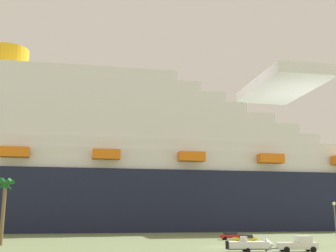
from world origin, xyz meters
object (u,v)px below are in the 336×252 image
cruise_ship (92,168)px  parked_car_red_hatchback (231,236)px  parked_car_yellow_taxi (245,239)px  pickup_truck (298,244)px  palm_tree (5,193)px  small_boat_on_trailer (253,245)px  street_lamp (335,217)px

cruise_ship → parked_car_red_hatchback: (34.94, -50.49, -19.35)m
parked_car_yellow_taxi → parked_car_red_hatchback: same height
pickup_truck → palm_tree: bearing=161.5°
cruise_ship → small_boat_on_trailer: size_ratio=34.12×
small_boat_on_trailer → palm_tree: (-39.26, 15.19, 7.85)m
palm_tree → parked_car_yellow_taxi: (42.35, 1.48, -7.98)m
street_lamp → parked_car_yellow_taxi: 15.87m
palm_tree → parked_car_red_hatchback: size_ratio=2.42×
parked_car_red_hatchback → cruise_ship: bearing=124.7°
cruise_ship → pickup_truck: size_ratio=46.67×
parked_car_yellow_taxi → parked_car_red_hatchback: size_ratio=0.96×
pickup_truck → palm_tree: size_ratio=0.49×
cruise_ship → small_boat_on_trailer: cruise_ship is taller
cruise_ship → street_lamp: 85.84m
small_boat_on_trailer → parked_car_yellow_taxi: (3.10, 16.67, -0.13)m
cruise_ship → palm_tree: size_ratio=22.90×
parked_car_yellow_taxi → street_lamp: bearing=-23.7°
pickup_truck → parked_car_red_hatchback: bearing=96.3°
small_boat_on_trailer → parked_car_yellow_taxi: bearing=79.5°
pickup_truck → small_boat_on_trailer: pickup_truck is taller
small_boat_on_trailer → street_lamp: (17.17, 10.50, 3.82)m
cruise_ship → street_lamp: (48.81, -68.91, -15.41)m
cruise_ship → parked_car_yellow_taxi: 74.28m
small_boat_on_trailer → street_lamp: bearing=31.4°
pickup_truck → street_lamp: 15.49m
palm_tree → street_lamp: (56.43, -4.69, -4.03)m
street_lamp → parked_car_red_hatchback: street_lamp is taller
small_boat_on_trailer → street_lamp: size_ratio=1.06×
cruise_ship → parked_car_yellow_taxi: (34.74, -62.74, -19.35)m
street_lamp → parked_car_yellow_taxi: street_lamp is taller
cruise_ship → parked_car_yellow_taxi: cruise_ship is taller
pickup_truck → parked_car_yellow_taxi: (-3.40, 16.75, -0.21)m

